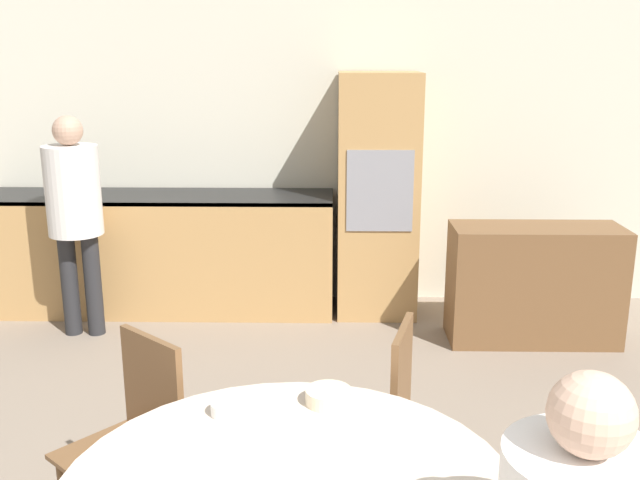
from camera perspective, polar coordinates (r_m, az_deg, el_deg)
The scene contains 9 objects.
wall_back at distance 5.78m, azimuth 0.71°, elevation 7.80°, with size 7.12×0.05×2.60m.
kitchen_counter at distance 5.77m, azimuth -12.74°, elevation -0.87°, with size 2.74×0.60×0.94m.
oven_unit at distance 5.52m, azimuth 4.60°, elevation 3.55°, with size 0.61×0.59×1.86m.
sideboard at distance 5.26m, azimuth 16.75°, elevation -3.40°, with size 1.18×0.45×0.84m.
chair_far_left at distance 3.08m, azimuth -14.58°, elevation -14.72°, with size 0.56×0.56×0.90m.
chair_far_right at distance 3.16m, azimuth 4.67°, elevation -13.43°, with size 0.49×0.49×0.90m.
person_standing at distance 5.30m, azimuth -19.07°, elevation 2.74°, with size 0.38×0.38×1.59m.
bowl_near at distance 2.65m, azimuth -7.33°, elevation -13.19°, with size 0.13×0.13×0.05m.
bowl_centre at distance 2.70m, azimuth 0.69°, elevation -12.40°, with size 0.17×0.17×0.05m.
Camera 1 is at (0.04, -0.35, 2.01)m, focal length 40.00 mm.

